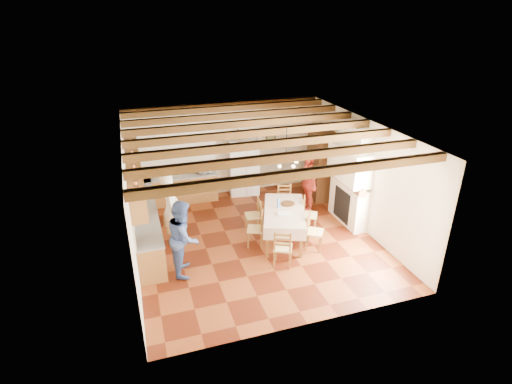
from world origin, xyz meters
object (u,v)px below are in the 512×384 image
at_px(chair_right_far, 309,214).
at_px(chair_end_far, 285,201).
at_px(person_man, 171,208).
at_px(person_woman_blue, 184,237).
at_px(chair_left_far, 253,215).
at_px(chair_end_near, 283,247).
at_px(chair_left_near, 255,228).
at_px(refrigerator, 243,166).
at_px(microwave, 204,168).
at_px(hutch, 319,163).
at_px(person_woman_red, 308,183).
at_px(dining_table, 284,213).
at_px(chair_right_near, 315,231).

xyz_separation_m(chair_right_far, chair_end_far, (-0.34, 0.95, 0.00)).
distance_m(person_man, person_woman_blue, 1.42).
bearing_deg(chair_left_far, chair_end_near, 12.40).
height_order(chair_left_far, person_woman_blue, person_woman_blue).
relative_size(chair_left_near, chair_end_near, 1.00).
xyz_separation_m(chair_left_near, chair_end_far, (1.30, 1.23, 0.00)).
height_order(chair_right_far, chair_end_far, same).
bearing_deg(refrigerator, microwave, -169.38).
relative_size(refrigerator, microwave, 3.86).
height_order(chair_left_far, microwave, microwave).
xyz_separation_m(hutch, person_woman_blue, (-4.70, -2.81, -0.24)).
distance_m(hutch, person_woman_red, 1.11).
relative_size(chair_end_far, person_woman_red, 0.54).
height_order(chair_left_near, chair_end_near, same).
height_order(person_man, microwave, person_man).
distance_m(dining_table, chair_left_far, 0.96).
xyz_separation_m(chair_right_far, person_woman_blue, (-3.50, -0.86, 0.41)).
relative_size(refrigerator, person_woman_blue, 1.04).
height_order(dining_table, chair_right_near, chair_right_near).
bearing_deg(person_woman_red, hutch, 139.84).
bearing_deg(chair_end_far, microwave, 148.29).
height_order(chair_end_near, person_woman_blue, person_woman_blue).
xyz_separation_m(chair_left_near, person_woman_blue, (-1.87, -0.58, 0.41)).
bearing_deg(chair_end_far, person_woman_red, 26.72).
relative_size(chair_right_near, chair_right_far, 1.00).
xyz_separation_m(hutch, chair_end_far, (-1.53, -0.99, -0.65)).
relative_size(dining_table, chair_end_near, 2.28).
xyz_separation_m(chair_left_near, chair_right_far, (1.64, 0.28, 0.00)).
bearing_deg(chair_end_far, refrigerator, 120.71).
distance_m(refrigerator, dining_table, 3.21).
bearing_deg(hutch, chair_right_near, -110.60).
bearing_deg(chair_end_near, hutch, -100.55).
relative_size(chair_left_far, chair_right_near, 1.00).
bearing_deg(person_woman_red, chair_right_near, -16.84).
xyz_separation_m(chair_left_far, chair_end_far, (1.13, 0.51, 0.00)).
xyz_separation_m(refrigerator, chair_end_near, (-0.28, -4.29, -0.45)).
relative_size(dining_table, chair_left_far, 2.28).
distance_m(hutch, chair_left_near, 3.66).
xyz_separation_m(chair_right_far, chair_end_near, (-1.29, -1.31, 0.00)).
relative_size(chair_right_near, person_man, 0.50).
height_order(chair_end_near, person_woman_red, person_woman_red).
xyz_separation_m(hutch, chair_end_near, (-2.48, -3.26, -0.65)).
bearing_deg(microwave, person_woman_blue, -126.41).
height_order(person_man, person_woman_red, person_man).
height_order(chair_left_near, person_woman_red, person_woman_red).
bearing_deg(chair_end_near, person_woman_blue, 15.27).
bearing_deg(chair_end_far, chair_right_near, -75.24).
distance_m(chair_left_far, microwave, 2.63).
distance_m(chair_left_far, person_woman_blue, 2.45).
height_order(chair_right_near, person_man, person_man).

